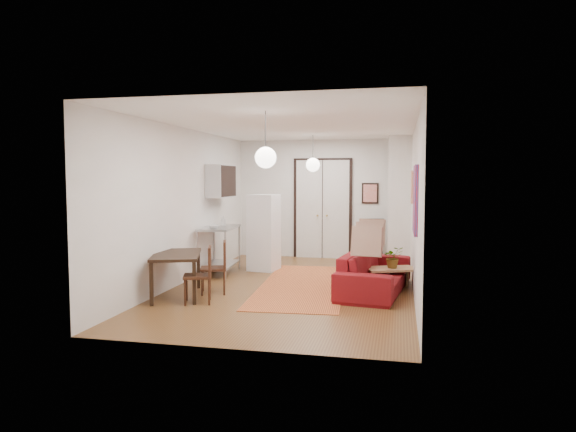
% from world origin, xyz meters
% --- Properties ---
extents(floor, '(7.00, 7.00, 0.00)m').
position_xyz_m(floor, '(0.00, 0.00, 0.00)').
color(floor, brown).
rests_on(floor, ground).
extents(ceiling, '(4.20, 7.00, 0.02)m').
position_xyz_m(ceiling, '(0.00, 0.00, 2.90)').
color(ceiling, white).
rests_on(ceiling, wall_back).
extents(wall_back, '(4.20, 0.02, 2.90)m').
position_xyz_m(wall_back, '(0.00, 3.50, 1.45)').
color(wall_back, silver).
rests_on(wall_back, floor).
extents(wall_front, '(4.20, 0.02, 2.90)m').
position_xyz_m(wall_front, '(0.00, -3.50, 1.45)').
color(wall_front, silver).
rests_on(wall_front, floor).
extents(wall_left, '(0.02, 7.00, 2.90)m').
position_xyz_m(wall_left, '(-2.10, 0.00, 1.45)').
color(wall_left, silver).
rests_on(wall_left, floor).
extents(wall_right, '(0.02, 7.00, 2.90)m').
position_xyz_m(wall_right, '(2.10, 0.00, 1.45)').
color(wall_right, silver).
rests_on(wall_right, floor).
extents(double_doors, '(1.44, 0.06, 2.50)m').
position_xyz_m(double_doors, '(0.00, 3.46, 1.20)').
color(double_doors, silver).
rests_on(double_doors, wall_back).
extents(stub_partition, '(0.50, 0.10, 2.90)m').
position_xyz_m(stub_partition, '(1.85, 2.55, 1.45)').
color(stub_partition, silver).
rests_on(stub_partition, floor).
extents(wall_cabinet, '(0.35, 1.00, 0.70)m').
position_xyz_m(wall_cabinet, '(-1.92, 1.50, 1.90)').
color(wall_cabinet, silver).
rests_on(wall_cabinet, wall_left).
extents(painting_popart, '(0.05, 1.00, 1.00)m').
position_xyz_m(painting_popart, '(2.08, -1.25, 1.65)').
color(painting_popart, red).
rests_on(painting_popart, wall_right).
extents(painting_abstract, '(0.05, 0.50, 0.60)m').
position_xyz_m(painting_abstract, '(2.08, 0.80, 1.80)').
color(painting_abstract, '#F3E4CB').
rests_on(painting_abstract, wall_right).
extents(poster_back, '(0.40, 0.03, 0.50)m').
position_xyz_m(poster_back, '(1.15, 3.47, 1.60)').
color(poster_back, red).
rests_on(poster_back, wall_back).
extents(print_left, '(0.03, 0.44, 0.54)m').
position_xyz_m(print_left, '(-2.07, 2.00, 1.95)').
color(print_left, '#935A3D').
rests_on(print_left, wall_left).
extents(pendant_back, '(0.30, 0.30, 0.80)m').
position_xyz_m(pendant_back, '(0.00, 2.00, 2.25)').
color(pendant_back, silver).
rests_on(pendant_back, ceiling).
extents(pendant_front, '(0.30, 0.30, 0.80)m').
position_xyz_m(pendant_front, '(0.00, -2.00, 2.25)').
color(pendant_front, silver).
rests_on(pendant_front, ceiling).
extents(kilim_rug, '(1.78, 4.11, 0.01)m').
position_xyz_m(kilim_rug, '(0.13, 0.15, 0.01)').
color(kilim_rug, '#C66631').
rests_on(kilim_rug, floor).
extents(sofa, '(2.47, 1.25, 0.69)m').
position_xyz_m(sofa, '(1.45, -0.10, 0.35)').
color(sofa, maroon).
rests_on(sofa, floor).
extents(coffee_table, '(0.99, 0.78, 0.39)m').
position_xyz_m(coffee_table, '(1.71, 0.12, 0.34)').
color(coffee_table, tan).
rests_on(coffee_table, floor).
extents(potted_plant, '(0.40, 0.43, 0.38)m').
position_xyz_m(potted_plant, '(1.75, 0.12, 0.58)').
color(potted_plant, '#337138').
rests_on(potted_plant, coffee_table).
extents(kitchen_counter, '(0.73, 1.32, 0.97)m').
position_xyz_m(kitchen_counter, '(-1.75, 0.90, 0.64)').
color(kitchen_counter, '#ACAEB1').
rests_on(kitchen_counter, floor).
extents(bowl, '(0.25, 0.25, 0.06)m').
position_xyz_m(bowl, '(-1.75, 0.60, 1.00)').
color(bowl, white).
rests_on(bowl, kitchen_counter).
extents(soap_bottle, '(0.10, 0.10, 0.20)m').
position_xyz_m(soap_bottle, '(-1.75, 1.15, 1.07)').
color(soap_bottle, teal).
rests_on(soap_bottle, kitchen_counter).
extents(fridge, '(0.64, 0.64, 1.62)m').
position_xyz_m(fridge, '(-0.97, 1.51, 0.81)').
color(fridge, white).
rests_on(fridge, floor).
extents(dining_table, '(1.13, 1.47, 0.72)m').
position_xyz_m(dining_table, '(-1.75, -1.18, 0.64)').
color(dining_table, black).
rests_on(dining_table, floor).
extents(dining_chair_near, '(0.54, 0.66, 0.89)m').
position_xyz_m(dining_chair_near, '(-1.24, -0.74, 0.51)').
color(dining_chair_near, '#381A12').
rests_on(dining_chair_near, floor).
extents(dining_chair_far, '(0.54, 0.66, 0.89)m').
position_xyz_m(dining_chair_far, '(-1.24, -1.44, 0.51)').
color(dining_chair_far, '#381A12').
rests_on(dining_chair_far, floor).
extents(black_side_chair, '(0.58, 0.58, 1.03)m').
position_xyz_m(black_side_chair, '(1.21, 3.25, 0.61)').
color(black_side_chair, black).
rests_on(black_side_chair, floor).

